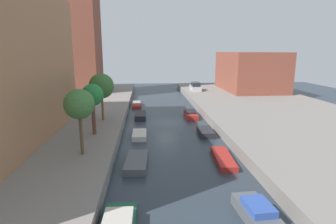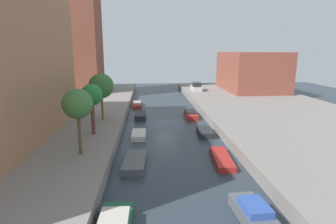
# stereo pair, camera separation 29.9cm
# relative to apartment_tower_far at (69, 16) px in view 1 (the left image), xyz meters

# --- Properties ---
(ground_plane) EXTENTS (84.00, 84.00, 0.00)m
(ground_plane) POSITION_rel_apartment_tower_far_xyz_m (16.00, -21.35, -14.68)
(ground_plane) COLOR #28333D
(quay_left) EXTENTS (20.00, 64.00, 1.00)m
(quay_left) POSITION_rel_apartment_tower_far_xyz_m (1.00, -21.35, -14.18)
(quay_left) COLOR gray
(quay_left) RESTS_ON ground_plane
(quay_right) EXTENTS (20.00, 64.00, 1.00)m
(quay_right) POSITION_rel_apartment_tower_far_xyz_m (31.00, -21.35, -14.18)
(quay_right) COLOR gray
(quay_right) RESTS_ON ground_plane
(apartment_tower_far) EXTENTS (10.00, 8.31, 27.36)m
(apartment_tower_far) POSITION_rel_apartment_tower_far_xyz_m (0.00, 0.00, 0.00)
(apartment_tower_far) COLOR brown
(apartment_tower_far) RESTS_ON quay_left
(low_block_right) EXTENTS (10.00, 15.08, 7.32)m
(low_block_right) POSITION_rel_apartment_tower_far_xyz_m (34.00, -0.68, -10.02)
(low_block_right) COLOR brown
(low_block_right) RESTS_ON quay_right
(street_tree_0) EXTENTS (2.21, 2.21, 4.93)m
(street_tree_0) POSITION_rel_apartment_tower_far_xyz_m (8.72, -33.72, -9.90)
(street_tree_0) COLOR brown
(street_tree_0) RESTS_ON quay_left
(street_tree_1) EXTENTS (2.00, 2.00, 4.68)m
(street_tree_1) POSITION_rel_apartment_tower_far_xyz_m (8.72, -28.56, -10.09)
(street_tree_1) COLOR brown
(street_tree_1) RESTS_ON quay_left
(street_tree_2) EXTENTS (2.75, 2.75, 5.19)m
(street_tree_2) POSITION_rel_apartment_tower_far_xyz_m (8.72, -23.11, -9.89)
(street_tree_2) COLOR brown
(street_tree_2) RESTS_ON quay_left
(parked_car) EXTENTS (1.78, 4.76, 1.64)m
(parked_car) POSITION_rel_apartment_tower_far_xyz_m (23.27, -0.53, -13.00)
(parked_car) COLOR #B7B7BC
(parked_car) RESTS_ON quay_right
(moored_boat_left_1) EXTENTS (1.84, 4.14, 0.54)m
(moored_boat_left_1) POSITION_rel_apartment_tower_far_xyz_m (12.75, -33.90, -14.41)
(moored_boat_left_1) COLOR #4C5156
(moored_boat_left_1) RESTS_ON ground_plane
(moored_boat_left_2) EXTENTS (1.41, 3.09, 0.52)m
(moored_boat_left_2) POSITION_rel_apartment_tower_far_xyz_m (12.84, -26.83, -14.42)
(moored_boat_left_2) COLOR beige
(moored_boat_left_2) RESTS_ON ground_plane
(moored_boat_left_3) EXTENTS (1.39, 3.72, 0.67)m
(moored_boat_left_3) POSITION_rel_apartment_tower_far_xyz_m (12.82, -18.58, -14.35)
(moored_boat_left_3) COLOR #232328
(moored_boat_left_3) RESTS_ON ground_plane
(moored_boat_left_4) EXTENTS (1.58, 4.51, 0.69)m
(moored_boat_left_4) POSITION_rel_apartment_tower_far_xyz_m (12.10, -10.67, -14.38)
(moored_boat_left_4) COLOR maroon
(moored_boat_left_4) RESTS_ON ground_plane
(moored_boat_right_0) EXTENTS (1.68, 3.32, 1.03)m
(moored_boat_right_0) POSITION_rel_apartment_tower_far_xyz_m (19.16, -41.37, -14.24)
(moored_boat_right_0) COLOR #4C5156
(moored_boat_right_0) RESTS_ON ground_plane
(moored_boat_right_1) EXTENTS (1.61, 4.59, 0.46)m
(moored_boat_right_1) POSITION_rel_apartment_tower_far_xyz_m (19.59, -33.62, -14.45)
(moored_boat_right_1) COLOR maroon
(moored_boat_right_1) RESTS_ON ground_plane
(moored_boat_right_2) EXTENTS (1.52, 3.09, 0.59)m
(moored_boat_right_2) POSITION_rel_apartment_tower_far_xyz_m (19.74, -26.49, -14.39)
(moored_boat_right_2) COLOR #232328
(moored_boat_right_2) RESTS_ON ground_plane
(moored_boat_right_3) EXTENTS (1.68, 4.47, 0.85)m
(moored_boat_right_3) POSITION_rel_apartment_tower_far_xyz_m (19.45, -18.48, -14.30)
(moored_boat_right_3) COLOR maroon
(moored_boat_right_3) RESTS_ON ground_plane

